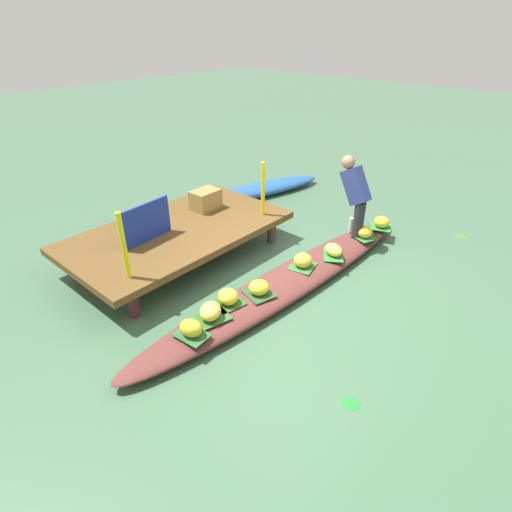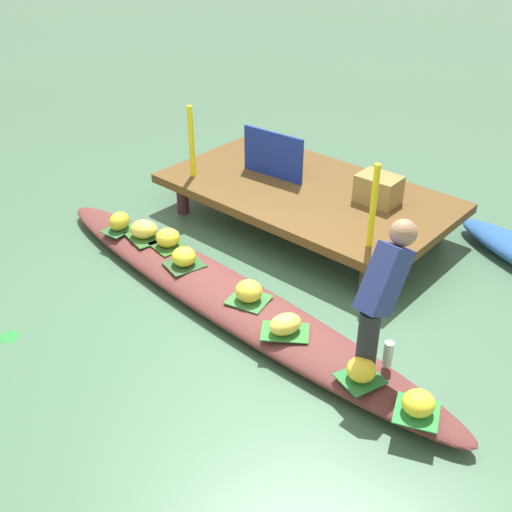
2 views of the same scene
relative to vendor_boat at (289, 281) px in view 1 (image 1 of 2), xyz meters
name	(u,v)px [view 1 (image 1 of 2)]	position (x,y,z in m)	size (l,w,h in m)	color
canal_water	(289,288)	(0.00, 0.00, -0.10)	(40.00, 40.00, 0.00)	#3F6449
dock_platform	(178,232)	(-0.42, 1.74, 0.30)	(3.20, 1.80, 0.46)	brown
vendor_boat	(289,281)	(0.00, 0.00, 0.00)	(5.08, 0.68, 0.21)	brown
moored_boat	(262,189)	(2.28, 2.46, 0.01)	(2.69, 0.57, 0.23)	#245394
leaf_mat_0	(259,293)	(-0.59, 0.01, 0.11)	(0.35, 0.31, 0.01)	#2A4F28
banana_bunch_0	(259,287)	(-0.59, 0.01, 0.20)	(0.25, 0.24, 0.18)	yellow
leaf_mat_1	(228,303)	(-0.97, 0.15, 0.11)	(0.34, 0.30, 0.01)	#2C591D
banana_bunch_1	(228,297)	(-0.97, 0.15, 0.20)	(0.24, 0.23, 0.19)	yellow
leaf_mat_2	(302,266)	(0.28, -0.01, 0.11)	(0.35, 0.31, 0.01)	#336F32
banana_bunch_2	(303,260)	(0.28, -0.01, 0.20)	(0.25, 0.24, 0.19)	yellow
leaf_mat_3	(333,255)	(0.81, -0.15, 0.11)	(0.40, 0.27, 0.01)	#307A31
banana_bunch_3	(334,250)	(0.81, -0.15, 0.19)	(0.28, 0.20, 0.17)	#F9DF51
leaf_mat_4	(211,318)	(-1.29, 0.10, 0.11)	(0.40, 0.30, 0.01)	#2F5E26
banana_bunch_4	(210,311)	(-1.29, 0.10, 0.20)	(0.29, 0.23, 0.19)	#F9DA51
leaf_mat_5	(192,335)	(-1.62, 0.04, 0.11)	(0.36, 0.25, 0.01)	#2A5D2F
banana_bunch_5	(191,328)	(-1.62, 0.04, 0.20)	(0.25, 0.20, 0.19)	gold
leaf_mat_6	(381,227)	(2.09, -0.23, 0.11)	(0.32, 0.31, 0.01)	#2A853A
banana_bunch_6	(382,222)	(2.09, -0.23, 0.20)	(0.23, 0.24, 0.18)	yellow
leaf_mat_7	(364,237)	(1.60, -0.21, 0.11)	(0.31, 0.29, 0.01)	#266F33
banana_bunch_7	(365,232)	(1.60, -0.21, 0.20)	(0.22, 0.22, 0.18)	yellow
vendor_person	(355,192)	(1.57, 0.02, 0.79)	(0.22, 0.52, 1.20)	#28282D
water_bottle	(351,224)	(1.66, 0.07, 0.21)	(0.08, 0.08, 0.22)	silver
market_banner	(146,223)	(-0.92, 1.74, 0.63)	(0.80, 0.03, 0.54)	navy
railing_post_west	(124,246)	(-1.62, 1.14, 0.77)	(0.06, 0.06, 0.83)	yellow
railing_post_east	(263,189)	(0.78, 1.14, 0.77)	(0.06, 0.06, 0.83)	yellow
produce_crate	(206,199)	(0.35, 1.97, 0.51)	(0.44, 0.32, 0.30)	olive
drifting_plant_0	(351,404)	(-1.12, -1.60, -0.10)	(0.17, 0.18, 0.01)	#237930
drifting_plant_1	(462,236)	(3.07, -1.21, -0.10)	(0.18, 0.19, 0.01)	#41742D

